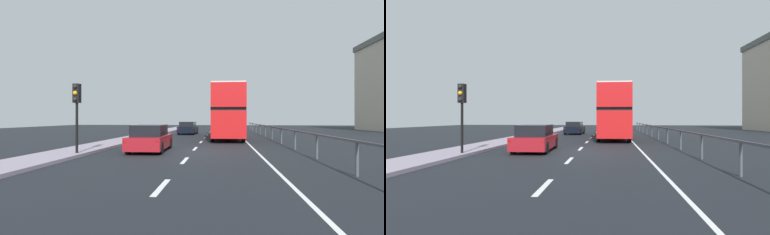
% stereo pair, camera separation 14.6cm
% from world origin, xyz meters
% --- Properties ---
extents(ground_plane, '(75.05, 120.00, 0.10)m').
position_xyz_m(ground_plane, '(0.00, 0.00, -0.05)').
color(ground_plane, black).
extents(near_sidewalk_kerb, '(2.28, 80.00, 0.14)m').
position_xyz_m(near_sidewalk_kerb, '(-6.03, 0.00, 0.07)').
color(near_sidewalk_kerb, gray).
rests_on(near_sidewalk_kerb, ground).
extents(lane_paint_markings, '(3.53, 46.00, 0.01)m').
position_xyz_m(lane_paint_markings, '(2.19, 8.86, 0.00)').
color(lane_paint_markings, silver).
rests_on(lane_paint_markings, ground).
extents(bridge_side_railing, '(0.10, 42.00, 1.11)m').
position_xyz_m(bridge_side_railing, '(5.67, 9.00, 0.90)').
color(bridge_side_railing, '#444D54').
rests_on(bridge_side_railing, ground).
extents(double_decker_bus_red, '(2.70, 11.43, 4.40)m').
position_xyz_m(double_decker_bus_red, '(1.94, 10.56, 2.36)').
color(double_decker_bus_red, red).
rests_on(double_decker_bus_red, ground).
extents(hatchback_car_near, '(1.93, 4.32, 1.43)m').
position_xyz_m(hatchback_car_near, '(-2.31, -0.09, 0.68)').
color(hatchback_car_near, maroon).
rests_on(hatchback_car_near, ground).
extents(traffic_signal_pole, '(0.30, 0.42, 3.27)m').
position_xyz_m(traffic_signal_pole, '(-5.27, -2.47, 2.59)').
color(traffic_signal_pole, black).
rests_on(traffic_signal_pole, near_sidewalk_kerb).
extents(sedan_car_ahead, '(1.98, 4.26, 1.39)m').
position_xyz_m(sedan_car_ahead, '(-2.22, 16.99, 0.67)').
color(sedan_car_ahead, black).
rests_on(sedan_car_ahead, ground).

